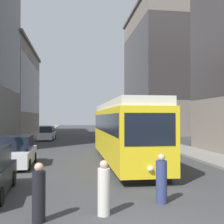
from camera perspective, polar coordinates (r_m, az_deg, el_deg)
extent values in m
cube|color=gray|center=(47.27, -15.35, -4.55)|extent=(2.88, 120.00, 0.15)
cube|color=gray|center=(47.88, 3.84, -4.55)|extent=(2.88, 120.00, 0.15)
cube|color=black|center=(18.33, 2.32, -9.81)|extent=(2.24, 11.85, 0.35)
cube|color=yellow|center=(18.15, 2.31, -4.42)|extent=(2.63, 12.88, 3.10)
cube|color=black|center=(18.12, 2.31, -2.21)|extent=(2.66, 12.37, 1.08)
cube|color=silver|center=(18.13, 2.31, 1.18)|extent=(2.42, 12.62, 0.44)
cube|color=black|center=(11.87, 7.77, -3.54)|extent=(2.21, 0.09, 1.40)
sphere|color=#F2EACC|center=(11.98, 7.88, -11.42)|extent=(0.24, 0.24, 0.24)
cube|color=black|center=(35.25, 2.95, -5.62)|extent=(2.24, 10.37, 0.35)
cube|color=#334C8C|center=(35.16, 2.94, -2.82)|extent=(2.63, 11.28, 3.10)
cube|color=black|center=(35.15, 2.94, -1.93)|extent=(2.66, 10.83, 1.30)
cube|color=black|center=(29.67, 5.06, -2.53)|extent=(2.30, 0.09, 1.71)
cylinder|color=black|center=(35.95, -14.78, -5.26)|extent=(0.21, 0.65, 0.64)
cylinder|color=black|center=(38.86, -14.06, -4.95)|extent=(0.21, 0.65, 0.64)
cylinder|color=black|center=(35.71, -12.06, -5.30)|extent=(0.21, 0.65, 0.64)
cylinder|color=black|center=(38.64, -11.55, -4.99)|extent=(0.21, 0.65, 0.64)
cube|color=silver|center=(37.26, -13.10, -4.69)|extent=(2.01, 4.83, 0.84)
cube|color=black|center=(37.34, -13.07, -3.43)|extent=(1.70, 2.68, 0.80)
cylinder|color=black|center=(10.36, -21.90, -15.71)|extent=(0.22, 0.65, 0.64)
cylinder|color=black|center=(13.04, -19.58, -12.67)|extent=(0.22, 0.65, 0.64)
cylinder|color=black|center=(26.66, 9.48, -6.75)|extent=(0.21, 0.65, 0.64)
cylinder|color=black|center=(24.12, 11.09, -7.34)|extent=(0.21, 0.65, 0.64)
cylinder|color=black|center=(26.28, 5.84, -6.84)|extent=(0.21, 0.65, 0.64)
cylinder|color=black|center=(23.70, 7.09, -7.47)|extent=(0.21, 0.65, 0.64)
cube|color=slate|center=(25.15, 8.35, -6.45)|extent=(2.00, 4.36, 0.84)
cube|color=black|center=(24.98, 8.40, -4.60)|extent=(1.69, 2.42, 0.80)
cylinder|color=black|center=(19.64, -20.53, -8.73)|extent=(0.20, 0.64, 0.64)
cylinder|color=black|center=(16.50, -16.62, -10.23)|extent=(0.20, 0.64, 0.64)
cylinder|color=black|center=(19.39, -15.50, -8.86)|extent=(0.20, 0.64, 0.64)
cube|color=silver|center=(18.02, -18.74, -8.54)|extent=(1.91, 4.79, 0.84)
cube|color=black|center=(18.05, -18.67, -5.91)|extent=(1.65, 2.65, 0.80)
cylinder|color=beige|center=(8.74, -1.71, -15.96)|extent=(0.37, 0.37, 1.41)
sphere|color=tan|center=(8.57, -1.70, -10.66)|extent=(0.25, 0.25, 0.25)
cylinder|color=black|center=(8.47, -14.71, -16.36)|extent=(0.37, 0.37, 1.43)
sphere|color=tan|center=(8.29, -14.68, -10.84)|extent=(0.25, 0.25, 0.25)
cylinder|color=navy|center=(10.03, 10.05, -13.87)|extent=(0.38, 0.38, 1.45)
sphere|color=tan|center=(9.88, 10.03, -9.10)|extent=(0.26, 0.26, 0.26)
cube|color=slate|center=(54.64, 12.52, 7.72)|extent=(15.42, 19.93, 22.62)
cube|color=#3D3838|center=(54.83, 12.51, 8.89)|extent=(15.46, 19.97, 13.57)
cube|color=#685F56|center=(57.56, 12.46, 19.17)|extent=(16.02, 20.53, 0.50)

